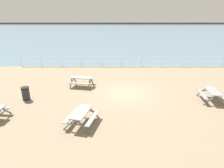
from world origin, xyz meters
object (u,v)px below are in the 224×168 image
object	(u,v)px
picnic_table_mid_centre	(212,93)
litter_bin	(26,93)
picnic_table_near_left	(82,79)
picnic_table_far_left	(82,114)

from	to	relation	value
picnic_table_mid_centre	litter_bin	world-z (taller)	litter_bin
picnic_table_near_left	picnic_table_far_left	distance (m)	5.96
picnic_table_far_left	litter_bin	xyz separation A→B (m)	(-4.43, 3.16, -0.10)
picnic_table_near_left	picnic_table_far_left	size ratio (longest dim) A/B	0.97
picnic_table_mid_centre	litter_bin	distance (m)	13.06
picnic_table_near_left	picnic_table_mid_centre	xyz separation A→B (m)	(9.51, -2.88, 0.00)
picnic_table_far_left	litter_bin	bearing A→B (deg)	68.53
picnic_table_near_left	picnic_table_mid_centre	distance (m)	9.94
picnic_table_near_left	picnic_table_mid_centre	size ratio (longest dim) A/B	1.05
litter_bin	picnic_table_far_left	bearing A→B (deg)	-35.49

